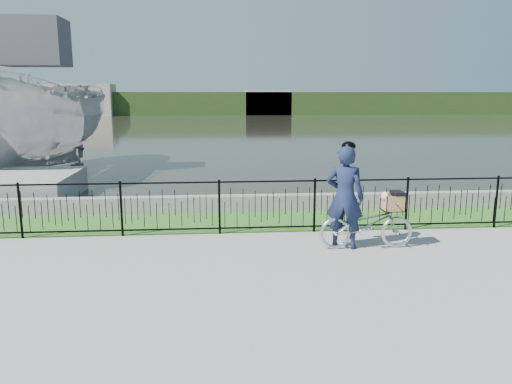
{
  "coord_description": "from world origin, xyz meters",
  "views": [
    {
      "loc": [
        -1.07,
        -8.5,
        2.9
      ],
      "look_at": [
        -0.29,
        1.0,
        1.0
      ],
      "focal_mm": 35.0,
      "sensor_mm": 36.0,
      "label": 1
    }
  ],
  "objects": [
    {
      "name": "far_building_right",
      "position": [
        6.0,
        58.5,
        1.6
      ],
      "size": [
        6.0,
        3.0,
        3.2
      ],
      "primitive_type": "cube",
      "color": "#A89887",
      "rests_on": "ground"
    },
    {
      "name": "far_building_left",
      "position": [
        -18.0,
        58.0,
        2.0
      ],
      "size": [
        8.0,
        4.0,
        4.0
      ],
      "primitive_type": "cube",
      "color": "#A89887",
      "rests_on": "ground"
    },
    {
      "name": "water",
      "position": [
        0.0,
        33.0,
        0.0
      ],
      "size": [
        120.0,
        120.0,
        0.0
      ],
      "primitive_type": "plane",
      "color": "#28271E",
      "rests_on": "ground"
    },
    {
      "name": "far_treeline",
      "position": [
        0.0,
        60.0,
        1.5
      ],
      "size": [
        120.0,
        6.0,
        3.0
      ],
      "primitive_type": "cube",
      "color": "#284119",
      "rests_on": "ground"
    },
    {
      "name": "fence",
      "position": [
        0.0,
        1.6,
        0.58
      ],
      "size": [
        14.0,
        0.06,
        1.15
      ],
      "primitive_type": null,
      "color": "black",
      "rests_on": "ground"
    },
    {
      "name": "grass_strip",
      "position": [
        0.0,
        2.6,
        0.0
      ],
      "size": [
        60.0,
        2.0,
        0.01
      ],
      "primitive_type": "cube",
      "color": "#326920",
      "rests_on": "ground"
    },
    {
      "name": "bicycle_rig",
      "position": [
        1.77,
        0.4,
        0.48
      ],
      "size": [
        1.79,
        0.62,
        1.11
      ],
      "color": "#B3B9C0",
      "rests_on": "ground"
    },
    {
      "name": "ground",
      "position": [
        0.0,
        0.0,
        0.0
      ],
      "size": [
        120.0,
        120.0,
        0.0
      ],
      "primitive_type": "plane",
      "color": "gray",
      "rests_on": "ground"
    },
    {
      "name": "cyclist",
      "position": [
        1.35,
        0.49,
        1.0
      ],
      "size": [
        0.84,
        0.72,
        2.03
      ],
      "color": "#151E3C",
      "rests_on": "ground"
    },
    {
      "name": "boat_near",
      "position": [
        -7.27,
        9.84,
        1.93
      ],
      "size": [
        4.49,
        9.65,
        5.4
      ],
      "color": "#A5A5A5",
      "rests_on": "water"
    },
    {
      "name": "quay_wall",
      "position": [
        0.0,
        3.6,
        0.2
      ],
      "size": [
        60.0,
        0.3,
        0.4
      ],
      "primitive_type": "cube",
      "color": "gray",
      "rests_on": "ground"
    }
  ]
}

